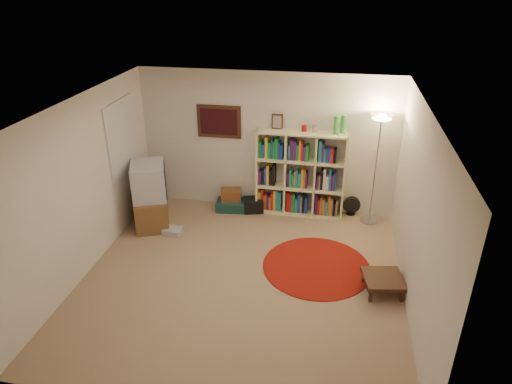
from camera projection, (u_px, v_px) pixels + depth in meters
The scene contains 12 objects.
room at pixel (237, 198), 6.05m from camera, with size 4.54×4.54×2.54m.
bookshelf at pixel (299, 174), 8.04m from camera, with size 1.55×0.48×1.85m.
floor_lamp at pixel (380, 134), 7.33m from camera, with size 0.44×0.44×1.94m.
floor_fan at pixel (351, 206), 8.18m from camera, with size 0.31×0.17×0.35m.
tv_stand at pixel (151, 196), 7.69m from camera, with size 0.78×0.92×1.13m.
dvd_box at pixel (173, 231), 7.64m from camera, with size 0.31×0.27×0.10m.
suitcase at pixel (232, 205), 8.38m from camera, with size 0.58×0.40×0.18m.
wicker_basket at pixel (231, 195), 8.34m from camera, with size 0.41×0.33×0.21m.
duffel_bag at pixel (253, 205), 8.32m from camera, with size 0.41×0.37×0.24m.
paper_towel at pixel (259, 203), 8.42m from camera, with size 0.13×0.13×0.23m.
red_rug at pixel (316, 266), 6.80m from camera, with size 1.60×1.60×0.01m.
side_table at pixel (383, 280), 6.20m from camera, with size 0.61×0.61×0.24m.
Camera 1 is at (1.15, -5.21, 4.00)m, focal length 32.00 mm.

